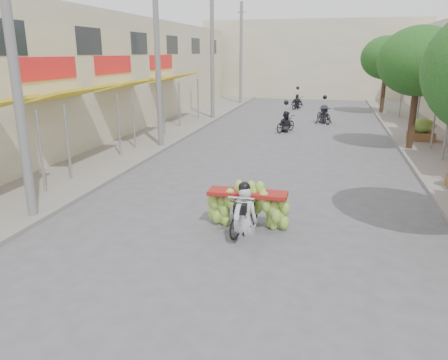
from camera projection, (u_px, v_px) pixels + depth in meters
ground at (200, 310)px, 7.33m from camera, size 120.00×120.00×0.00m
sidewalk_left at (154, 133)px, 22.88m from camera, size 4.00×60.00×0.12m
sidewalk_right at (443, 146)px, 19.73m from camera, size 4.00×60.00×0.12m
shophouse_row_left at (52, 76)px, 22.22m from camera, size 9.77×40.00×6.00m
far_building at (313, 59)px, 41.79m from camera, size 20.00×6.00×7.00m
utility_pole_near at (13, 58)px, 10.21m from camera, size 0.60×0.24×8.00m
utility_pole_mid at (157, 55)px, 18.61m from camera, size 0.60×0.24×8.00m
utility_pole_far at (212, 54)px, 27.00m from camera, size 0.60×0.24×8.00m
utility_pole_back at (241, 54)px, 35.40m from camera, size 0.60×0.24×8.00m
street_tree_mid at (419, 62)px, 18.11m from camera, size 3.40×3.40×5.25m
street_tree_far at (387, 58)px, 29.30m from camera, size 3.40×3.40×5.25m
produce_crate_far at (422, 128)px, 20.66m from camera, size 1.20×0.88×1.16m
banana_motorbike at (246, 202)px, 10.38m from camera, size 2.20×1.81×2.19m
pedestrian at (421, 122)px, 20.65m from camera, size 0.91×0.59×1.76m
bg_motorbike_a at (286, 118)px, 23.45m from camera, size 1.22×1.67×1.95m
bg_motorbike_b at (324, 110)px, 26.18m from camera, size 1.26×1.78×1.95m
bg_motorbike_c at (297, 99)px, 32.93m from camera, size 1.10×1.75×1.95m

